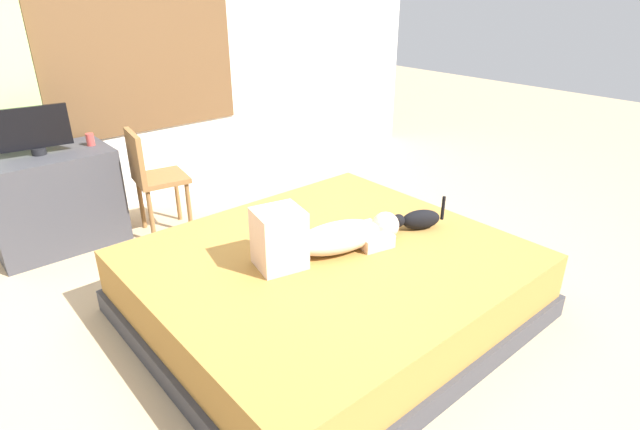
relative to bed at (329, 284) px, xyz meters
name	(u,v)px	position (x,y,z in m)	size (l,w,h in m)	color
ground_plane	(332,308)	(0.05, 0.02, -0.21)	(16.00, 16.00, 0.00)	tan
back_wall_with_window	(142,39)	(0.05, 2.46, 1.24)	(6.40, 0.14, 2.90)	silver
bed	(329,284)	(0.00, 0.00, 0.00)	(2.16, 1.93, 0.42)	#38383D
person_lying	(324,236)	(-0.03, 0.02, 0.33)	(0.94, 0.43, 0.34)	#CCB299
cat	(418,219)	(0.65, -0.13, 0.28)	(0.33, 0.22, 0.21)	black
desk	(54,200)	(-0.98, 2.06, 0.16)	(0.90, 0.56, 0.74)	#38383D
tv_monitor	(34,130)	(-1.00, 2.06, 0.71)	(0.48, 0.10, 0.35)	black
cup	(90,139)	(-0.64, 2.05, 0.58)	(0.06, 0.06, 0.09)	#B23D38
chair_by_desk	(151,174)	(-0.31, 1.76, 0.30)	(0.43, 0.43, 0.86)	brown
curtain_left	(5,93)	(-1.07, 2.34, 0.95)	(0.44, 0.06, 2.31)	#ADCC75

